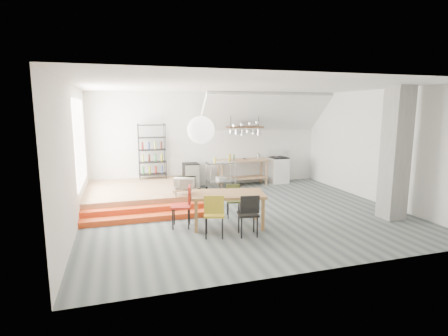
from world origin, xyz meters
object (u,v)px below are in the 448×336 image
object	(u,v)px
rolling_cart	(221,172)
mini_fridge	(191,176)
dining_table	(228,197)
stove	(278,170)

from	to	relation	value
rolling_cart	mini_fridge	bearing A→B (deg)	148.69
dining_table	stove	bearing A→B (deg)	63.43
stove	dining_table	bearing A→B (deg)	-128.50
rolling_cart	dining_table	bearing A→B (deg)	-106.55
stove	dining_table	world-z (taller)	stove
stove	dining_table	distance (m)	5.17
dining_table	mini_fridge	bearing A→B (deg)	102.21
mini_fridge	rolling_cart	bearing A→B (deg)	-28.73
stove	rolling_cart	world-z (taller)	stove
stove	rolling_cart	xyz separation A→B (m)	(-2.32, -0.46, 0.12)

